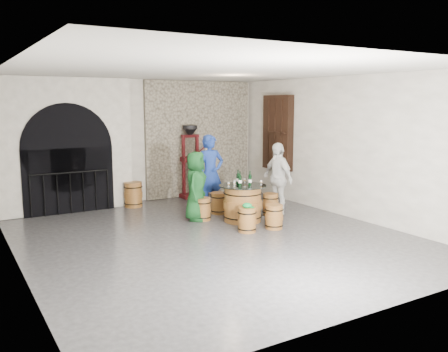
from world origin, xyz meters
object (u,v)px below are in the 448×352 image
barrel_stool_right (271,204)px  wine_bottle_right (238,178)px  person_white (277,178)px  wine_bottle_center (250,180)px  barrel_stool_far (219,203)px  barrel_stool_left (203,209)px  barrel_stool_near_left (247,220)px  wine_bottle_left (240,180)px  corking_press (190,156)px  barrel_stool_near_right (274,217)px  person_blue (211,173)px  side_barrel (133,195)px  person_green (196,186)px  barrel_table (243,203)px

barrel_stool_right → wine_bottle_right: size_ratio=1.56×
person_white → wine_bottle_center: person_white is taller
wine_bottle_center → wine_bottle_right: size_ratio=1.00×
barrel_stool_far → barrel_stool_left: bearing=-150.1°
barrel_stool_right → barrel_stool_near_left: (-1.29, -0.96, 0.00)m
wine_bottle_left → wine_bottle_center: bearing=-10.4°
person_white → corking_press: size_ratio=0.85×
barrel_stool_left → barrel_stool_near_right: (0.94, -1.40, 0.00)m
person_blue → side_barrel: person_blue is taller
wine_bottle_center → side_barrel: size_ratio=0.52×
barrel_stool_right → barrel_stool_near_right: 1.22m
barrel_stool_near_left → wine_bottle_right: bearing=67.8°
person_green → barrel_stool_near_left: bearing=-120.9°
barrel_stool_right → wine_bottle_right: (-0.90, 0.02, 0.69)m
person_white → wine_bottle_center: bearing=-74.3°
barrel_table → corking_press: corking_press is taller
wine_bottle_center → barrel_stool_near_left: bearing=-127.4°
barrel_table → wine_bottle_center: size_ratio=3.23×
person_green → wine_bottle_center: (0.96, -0.72, 0.17)m
person_green → person_white: person_white is taller
barrel_stool_near_left → wine_bottle_center: wine_bottle_center is taller
wine_bottle_left → wine_bottle_right: (0.09, 0.23, 0.00)m
person_blue → wine_bottle_right: (0.12, -1.03, 0.01)m
person_white → corking_press: 2.92m
barrel_stool_left → person_blue: bearing=49.0°
barrel_stool_left → wine_bottle_left: bearing=-43.8°
wine_bottle_left → wine_bottle_center: size_ratio=1.00×
person_white → wine_bottle_right: person_white is taller
barrel_stool_far → barrel_table: bearing=-83.7°
wine_bottle_left → side_barrel: (-1.46, 2.69, -0.62)m
barrel_stool_right → barrel_stool_near_left: size_ratio=1.00×
person_green → wine_bottle_right: size_ratio=4.74×
barrel_stool_near_right → person_green: 1.90m
barrel_stool_near_right → wine_bottle_left: (-0.33, 0.82, 0.69)m
person_blue → wine_bottle_left: (0.03, -1.26, 0.01)m
person_blue → person_green: bearing=-138.7°
wine_bottle_center → wine_bottle_right: (-0.14, 0.27, 0.00)m
person_green → wine_bottle_right: bearing=-76.1°
wine_bottle_center → wine_bottle_right: same height
barrel_table → barrel_stool_near_right: (0.22, -0.87, -0.15)m
barrel_stool_near_right → person_white: (0.88, 1.07, 0.59)m
barrel_table → wine_bottle_left: wine_bottle_left is taller
person_white → wine_bottle_left: person_white is taller
person_blue → barrel_stool_left: bearing=-129.5°
barrel_stool_left → wine_bottle_left: size_ratio=1.56×
person_blue → person_white: (1.23, -1.01, -0.08)m
barrel_stool_far → person_blue: person_blue is taller
barrel_stool_near_left → person_blue: person_blue is taller
barrel_table → side_barrel: barrel_table is taller
barrel_stool_right → wine_bottle_left: (-0.99, -0.21, 0.69)m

